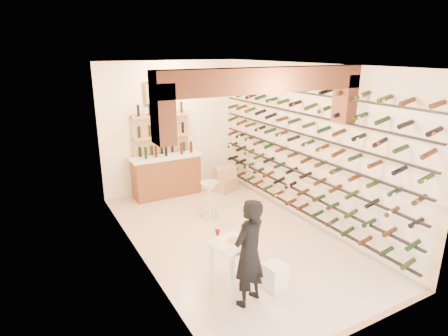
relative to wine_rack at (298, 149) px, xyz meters
name	(u,v)px	position (x,y,z in m)	size (l,w,h in m)	color
ground	(232,236)	(-1.53, 0.00, -1.55)	(6.00, 6.00, 0.00)	beige
room_shell	(240,123)	(-1.53, -0.26, 0.70)	(3.52, 6.02, 3.21)	white
wine_rack	(298,149)	(0.00, 0.00, 0.00)	(0.32, 5.70, 2.56)	black
back_counter	(167,174)	(-1.83, 2.65, -1.02)	(1.70, 0.62, 1.29)	brown
back_shelving	(162,147)	(-1.83, 2.89, -0.38)	(1.40, 0.31, 2.73)	tan
tasting_table	(232,251)	(-2.37, -1.43, -0.91)	(0.64, 0.64, 0.94)	white
white_stool	(275,276)	(-1.77, -1.71, -1.36)	(0.31, 0.31, 0.38)	white
person	(249,253)	(-2.32, -1.81, -0.76)	(0.57, 0.38, 1.57)	black
chrome_barstool	(210,197)	(-1.51, 0.97, -1.09)	(0.41, 0.41, 0.80)	silver
crate_lower	(225,184)	(-0.45, 2.20, -1.38)	(0.57, 0.40, 0.34)	tan
crate_upper	(225,172)	(-0.45, 2.20, -1.06)	(0.51, 0.35, 0.30)	tan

